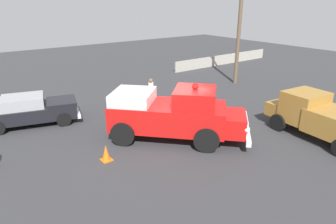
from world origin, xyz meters
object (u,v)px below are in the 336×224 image
vintage_fire_truck (173,113)px  traffic_cone (106,153)px  lawn_chair_by_car (124,103)px  classic_hot_rod (32,110)px  parked_pickup (321,117)px  spectator_standing (151,91)px  utility_pole (239,31)px

vintage_fire_truck → traffic_cone: 3.38m
vintage_fire_truck → lawn_chair_by_car: vintage_fire_truck is taller
classic_hot_rod → lawn_chair_by_car: classic_hot_rod is taller
vintage_fire_truck → parked_pickup: 6.49m
traffic_cone → parked_pickup: bearing=-23.8°
lawn_chair_by_car → spectator_standing: spectator_standing is taller
utility_pole → traffic_cone: utility_pole is taller
parked_pickup → lawn_chair_by_car: bearing=124.9°
traffic_cone → lawn_chair_by_car: bearing=53.0°
parked_pickup → spectator_standing: bearing=115.2°
parked_pickup → lawn_chair_by_car: parked_pickup is taller
vintage_fire_truck → traffic_cone: bearing=-179.6°
vintage_fire_truck → utility_pole: (9.42, 4.78, 2.57)m
lawn_chair_by_car → classic_hot_rod: bearing=161.5°
spectator_standing → utility_pole: bearing=5.1°
parked_pickup → spectator_standing: (-3.71, 7.88, -0.02)m
vintage_fire_truck → traffic_cone: (-3.26, -0.03, -0.89)m
classic_hot_rod → utility_pole: utility_pole is taller
spectator_standing → classic_hot_rod: bearing=167.0°
spectator_standing → traffic_cone: (-4.81, -4.11, -0.66)m
utility_pole → parked_pickup: bearing=-115.9°
classic_hot_rod → parked_pickup: parked_pickup is taller
lawn_chair_by_car → parked_pickup: bearing=-55.1°
classic_hot_rod → spectator_standing: 6.26m
spectator_standing → vintage_fire_truck: bearing=-110.8°
vintage_fire_truck → utility_pole: size_ratio=0.80×
spectator_standing → traffic_cone: size_ratio=2.64×
vintage_fire_truck → parked_pickup: size_ratio=1.17×
vintage_fire_truck → spectator_standing: vintage_fire_truck is taller
spectator_standing → parked_pickup: bearing=-64.8°
parked_pickup → traffic_cone: parked_pickup is taller
traffic_cone → utility_pole: bearing=20.8°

